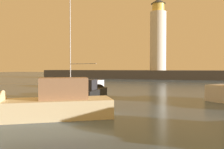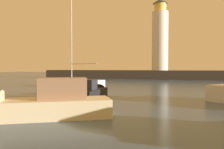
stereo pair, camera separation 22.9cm
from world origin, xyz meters
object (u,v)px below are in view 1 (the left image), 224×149
motorboat_4 (94,92)px  sailboat_moored (75,83)px  lighthouse (158,37)px  motorboat_0 (35,106)px

motorboat_4 → sailboat_moored: size_ratio=0.43×
lighthouse → motorboat_0: size_ratio=2.30×
motorboat_0 → motorboat_4: bearing=90.1°
lighthouse → sailboat_moored: lighthouse is taller
motorboat_4 → lighthouse: bearing=87.4°
motorboat_0 → sailboat_moored: sailboat_moored is taller
lighthouse → sailboat_moored: (-8.49, -29.55, -10.00)m
sailboat_moored → motorboat_0: bearing=-69.9°
motorboat_4 → sailboat_moored: bearing=124.8°
motorboat_4 → sailboat_moored: (-6.72, 9.66, 0.07)m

